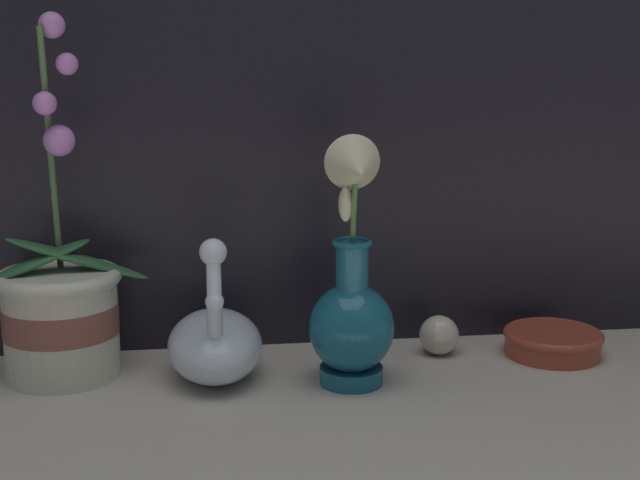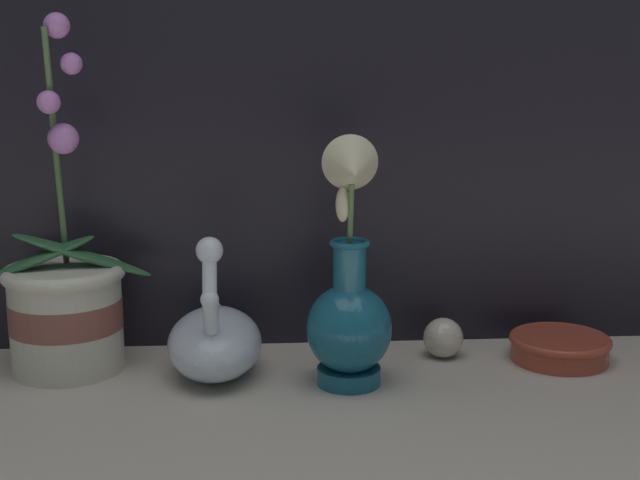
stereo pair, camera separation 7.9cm
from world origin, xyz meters
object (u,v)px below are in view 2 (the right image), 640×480
(swan_figurine, at_px, (215,338))
(amber_dish, at_px, (560,346))
(blue_vase, at_px, (350,302))
(glass_sphere, at_px, (443,338))
(orchid_potted_plant, at_px, (66,304))

(swan_figurine, xyz_separation_m, amber_dish, (0.48, 0.02, -0.03))
(blue_vase, bearing_deg, glass_sphere, 34.66)
(orchid_potted_plant, relative_size, amber_dish, 3.35)
(swan_figurine, height_order, amber_dish, swan_figurine)
(amber_dish, bearing_deg, glass_sphere, 171.58)
(glass_sphere, relative_size, amber_dish, 0.40)
(swan_figurine, bearing_deg, orchid_potted_plant, 170.71)
(swan_figurine, bearing_deg, blue_vase, -16.23)
(swan_figurine, relative_size, blue_vase, 0.62)
(orchid_potted_plant, relative_size, blue_vase, 1.45)
(amber_dish, bearing_deg, swan_figurine, -177.13)
(glass_sphere, xyz_separation_m, amber_dish, (0.16, -0.02, -0.01))
(orchid_potted_plant, relative_size, glass_sphere, 8.34)
(orchid_potted_plant, distance_m, glass_sphere, 0.52)
(swan_figurine, bearing_deg, amber_dish, 2.87)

